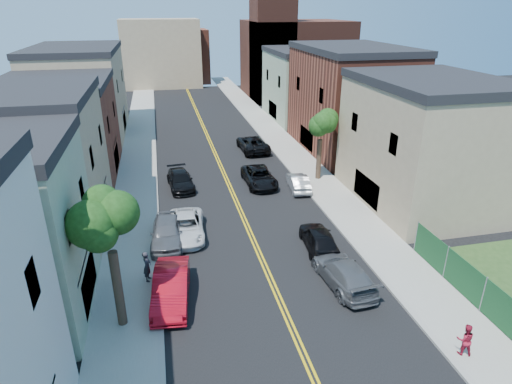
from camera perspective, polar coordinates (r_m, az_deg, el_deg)
sidewalk_left at (r=46.00m, az=-15.34°, el=4.58°), size 3.20×100.00×0.15m
sidewalk_right at (r=47.79m, az=3.97°, el=6.07°), size 3.20×100.00×0.15m
curb_left at (r=45.94m, az=-13.16°, el=4.78°), size 0.30×100.00×0.15m
curb_right at (r=47.33m, az=1.92°, el=5.94°), size 0.30×100.00×0.15m
bldg_left_tan_near at (r=31.52m, az=-28.01°, el=2.55°), size 9.00×10.00×9.00m
bldg_left_brick at (r=41.90m, az=-24.44°, el=7.13°), size 9.00×12.00×8.00m
bldg_left_tan_far at (r=55.21m, az=-22.03°, el=11.81°), size 9.00×16.00×9.50m
bldg_right_tan at (r=35.13m, az=21.39°, el=5.64°), size 9.00×12.00×9.00m
bldg_right_brick at (r=46.86m, az=12.16°, el=11.48°), size 9.00×14.00×10.00m
bldg_right_palegrn at (r=59.78m, az=6.53°, el=13.60°), size 9.00×12.00×8.50m
church at (r=74.32m, az=4.52°, el=17.89°), size 16.20×14.20×22.60m
backdrop_left at (r=86.09m, az=-12.33°, el=17.37°), size 14.00×8.00×12.00m
backdrop_center at (r=90.32m, az=-9.69°, el=17.18°), size 10.00×8.00×10.00m
fence_right at (r=23.78m, az=29.98°, el=-13.79°), size 0.04×15.00×1.90m
tree_left_mid at (r=19.45m, az=-19.22°, el=-1.19°), size 5.20×5.20×9.29m
tree_right_far at (r=37.18m, az=8.64°, el=9.92°), size 4.40×4.40×8.03m
red_sedan at (r=23.35m, az=-11.10°, el=-12.19°), size 2.28×5.17×1.65m
white_pickup at (r=29.24m, az=-9.19°, el=-4.52°), size 2.69×5.25×1.42m
grey_car_left at (r=28.56m, az=-11.63°, el=-5.15°), size 2.35×5.05×1.68m
black_car_left at (r=37.02m, az=-9.92°, el=1.53°), size 2.35×4.90×1.38m
grey_car_right at (r=24.65m, az=11.45°, el=-10.38°), size 2.44×5.23×1.48m
black_car_right at (r=27.67m, az=8.27°, el=-6.06°), size 2.15×4.57×1.51m
silver_car_right at (r=36.32m, az=5.58°, el=1.30°), size 1.83×4.14×1.32m
dark_car_right_far at (r=46.07m, az=-0.44°, el=6.39°), size 2.87×5.82×1.59m
black_suv_lane at (r=37.13m, az=0.43°, el=2.00°), size 2.48×5.20×1.43m
pedestrian_left at (r=24.89m, az=-14.12°, el=-9.45°), size 0.55×0.72×1.79m
pedestrian_right at (r=21.81m, az=25.80°, el=-17.06°), size 0.90×0.81×1.54m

